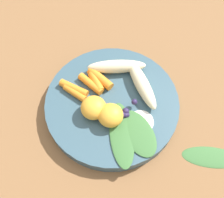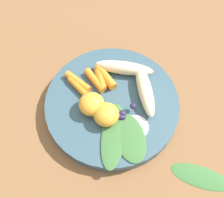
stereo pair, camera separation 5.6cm
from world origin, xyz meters
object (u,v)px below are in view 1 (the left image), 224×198
Objects in this scene: orange_segment_near at (111,115)px; kale_leaf_stray at (211,157)px; banana_peeled_left at (117,67)px; banana_peeled_right at (142,84)px; bowl at (112,104)px.

kale_leaf_stray is (-0.03, 0.21, -0.05)m from orange_segment_near.
banana_peeled_left is 1.00× the size of banana_peeled_right.
orange_segment_near is at bearing 117.58° from banana_peeled_right.
bowl is 0.05m from orange_segment_near.
kale_leaf_stray is at bearing 88.43° from bowl.
orange_segment_near is 0.43× the size of kale_leaf_stray.
bowl is 0.08m from banana_peeled_right.
bowl is 0.23m from kale_leaf_stray.
orange_segment_near is at bearing 23.87° from bowl.
orange_segment_near reaches higher than bowl.
banana_peeled_left is at bearing -158.40° from orange_segment_near.
bowl is 0.08m from banana_peeled_left.
bowl is 5.56× the size of orange_segment_near.
orange_segment_near reaches higher than banana_peeled_right.
banana_peeled_left is (-0.07, -0.03, 0.03)m from bowl.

